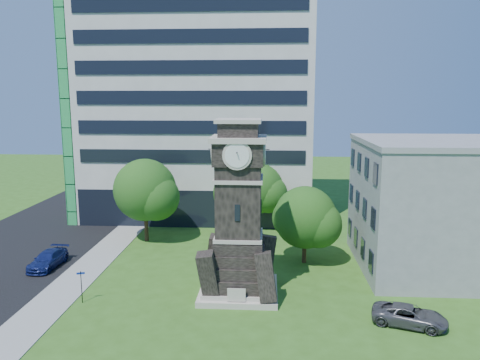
# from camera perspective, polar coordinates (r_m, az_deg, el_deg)

# --- Properties ---
(ground) EXTENTS (160.00, 160.00, 0.00)m
(ground) POSITION_cam_1_polar(r_m,az_deg,el_deg) (32.56, -5.83, -14.78)
(ground) COLOR #325B1A
(ground) RESTS_ON ground
(sidewalk) EXTENTS (3.00, 70.00, 0.06)m
(sidewalk) POSITION_cam_1_polar(r_m,az_deg,el_deg) (39.51, -18.58, -10.65)
(sidewalk) COLOR gray
(sidewalk) RESTS_ON ground
(clock_tower) EXTENTS (5.40, 5.40, 12.22)m
(clock_tower) POSITION_cam_1_polar(r_m,az_deg,el_deg) (32.29, -0.15, -4.95)
(clock_tower) COLOR beige
(clock_tower) RESTS_ON ground
(office_tall) EXTENTS (26.20, 15.11, 28.60)m
(office_tall) POSITION_cam_1_polar(r_m,az_deg,el_deg) (55.58, -5.04, 10.62)
(office_tall) COLOR silver
(office_tall) RESTS_ON ground
(office_low) EXTENTS (15.20, 12.20, 10.40)m
(office_low) POSITION_cam_1_polar(r_m,az_deg,el_deg) (40.91, 24.93, -2.80)
(office_low) COLOR #949799
(office_low) RESTS_ON ground
(car_street_north) EXTENTS (2.03, 4.56, 1.30)m
(car_street_north) POSITION_cam_1_polar(r_m,az_deg,el_deg) (41.54, -22.37, -8.96)
(car_street_north) COLOR navy
(car_street_north) RESTS_ON ground
(car_east_lot) EXTENTS (4.83, 3.34, 1.23)m
(car_east_lot) POSITION_cam_1_polar(r_m,az_deg,el_deg) (31.19, 19.96, -15.28)
(car_east_lot) COLOR #4D4C51
(car_east_lot) RESTS_ON ground
(park_bench) EXTENTS (1.75, 0.47, 0.90)m
(park_bench) POSITION_cam_1_polar(r_m,az_deg,el_deg) (32.31, 0.86, -13.99)
(park_bench) COLOR black
(park_bench) RESTS_ON ground
(street_sign) EXTENTS (0.53, 0.05, 2.21)m
(street_sign) POSITION_cam_1_polar(r_m,az_deg,el_deg) (33.73, -18.78, -11.82)
(street_sign) COLOR black
(street_sign) RESTS_ON ground
(tree_nw) EXTENTS (6.49, 5.90, 7.96)m
(tree_nw) POSITION_cam_1_polar(r_m,az_deg,el_deg) (45.12, -11.40, -1.44)
(tree_nw) COLOR #332114
(tree_nw) RESTS_ON ground
(tree_nc) EXTENTS (5.31, 4.83, 6.11)m
(tree_nc) POSITION_cam_1_polar(r_m,az_deg,el_deg) (49.48, -0.50, -1.71)
(tree_nc) COLOR #332114
(tree_nc) RESTS_ON ground
(tree_ne) EXTENTS (5.85, 5.32, 6.96)m
(tree_ne) POSITION_cam_1_polar(r_m,az_deg,el_deg) (48.75, 2.30, -1.20)
(tree_ne) COLOR #332114
(tree_ne) RESTS_ON ground
(tree_east) EXTENTS (5.68, 5.16, 6.48)m
(tree_east) POSITION_cam_1_polar(r_m,az_deg,el_deg) (39.04, 8.04, -4.74)
(tree_east) COLOR #332114
(tree_east) RESTS_ON ground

